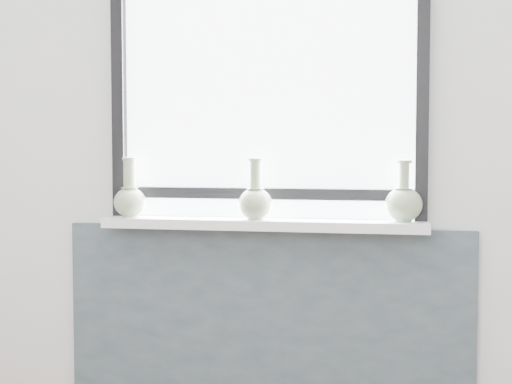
% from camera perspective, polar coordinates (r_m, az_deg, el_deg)
% --- Properties ---
extents(back_wall, '(3.60, 0.02, 2.60)m').
position_cam_1_polar(back_wall, '(3.25, 0.85, 5.23)').
color(back_wall, silver).
rests_on(back_wall, ground).
extents(apron_panel, '(1.70, 0.03, 0.86)m').
position_cam_1_polar(apron_panel, '(3.32, 0.75, -9.97)').
color(apron_panel, '#4C5A64').
rests_on(apron_panel, ground).
extents(windowsill, '(1.32, 0.18, 0.04)m').
position_cam_1_polar(windowsill, '(3.17, 0.54, -2.34)').
color(windowsill, white).
rests_on(windowsill, apron_panel).
extents(window, '(1.30, 0.06, 1.05)m').
position_cam_1_polar(window, '(3.22, 0.74, 7.75)').
color(window, black).
rests_on(window, windowsill).
extents(vase_a, '(0.13, 0.13, 0.25)m').
position_cam_1_polar(vase_a, '(3.29, -9.16, -0.42)').
color(vase_a, '#9CB38A').
rests_on(vase_a, windowsill).
extents(vase_b, '(0.14, 0.14, 0.25)m').
position_cam_1_polar(vase_b, '(3.14, -0.05, -0.59)').
color(vase_b, '#9CB38A').
rests_on(vase_b, windowsill).
extents(vase_c, '(0.15, 0.15, 0.24)m').
position_cam_1_polar(vase_c, '(3.11, 10.69, -0.71)').
color(vase_c, '#9CB38A').
rests_on(vase_c, windowsill).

